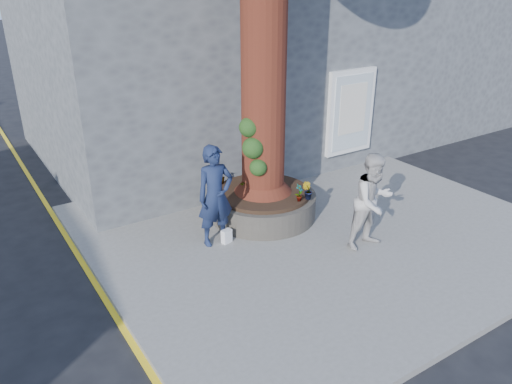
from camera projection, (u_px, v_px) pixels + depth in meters
ground at (287, 273)px, 9.12m from camera, size 120.00×120.00×0.00m
pavement at (316, 228)px, 10.61m from camera, size 9.00×8.00×0.12m
yellow_line at (105, 300)px, 8.36m from camera, size 0.10×30.00×0.01m
stone_shop at (213, 42)px, 14.60m from camera, size 10.30×8.30×6.30m
neighbour_shop at (401, 31)px, 18.65m from camera, size 6.00×8.00×6.00m
planter at (263, 204)px, 10.88m from camera, size 2.30×2.30×0.60m
man at (215, 196)px, 9.52m from camera, size 0.76×0.52×2.01m
woman at (373, 201)px, 9.43m from camera, size 0.93×0.73×1.90m
shopping_bag at (227, 236)px, 9.85m from camera, size 0.22×0.16×0.28m
plant_a at (299, 193)px, 10.19m from camera, size 0.24×0.21×0.38m
plant_b at (307, 191)px, 10.30m from camera, size 0.27×0.27×0.36m
plant_c at (220, 176)px, 11.06m from camera, size 0.20×0.20×0.35m
plant_d at (246, 188)px, 10.55m from camera, size 0.27×0.30×0.29m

